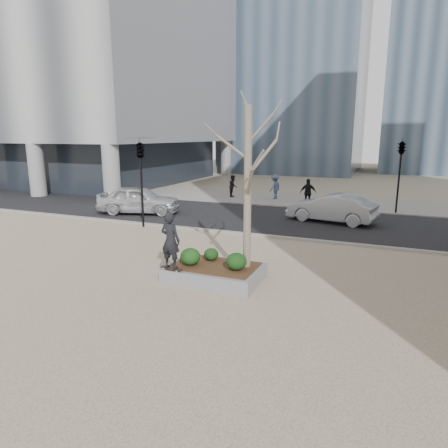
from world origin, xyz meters
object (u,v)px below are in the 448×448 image
at_px(planter, 215,273).
at_px(police_car, 139,200).
at_px(skateboarder, 170,240).
at_px(skateboard, 171,269).

relative_size(planter, police_car, 0.62).
height_order(planter, skateboarder, skateboarder).
bearing_deg(skateboard, police_car, 136.35).
bearing_deg(planter, skateboard, -141.34).
distance_m(planter, skateboarder, 1.85).
xyz_separation_m(planter, skateboard, (-1.10, -0.88, 0.26)).
xyz_separation_m(skateboard, skateboarder, (0.00, 0.00, 0.93)).
height_order(planter, skateboard, skateboard).
distance_m(planter, skateboard, 1.43).
bearing_deg(skateboard, planter, 45.89).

